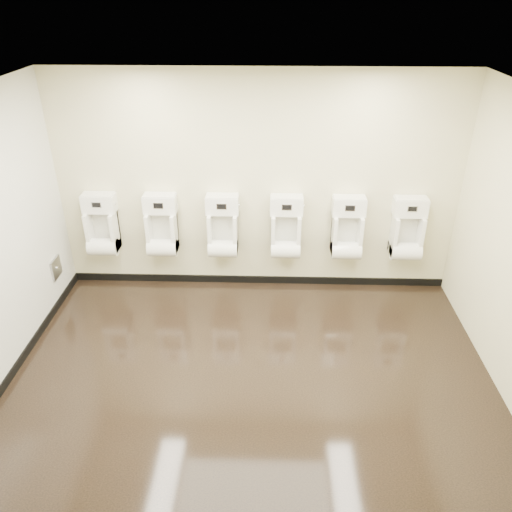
{
  "coord_description": "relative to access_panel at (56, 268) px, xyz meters",
  "views": [
    {
      "loc": [
        0.17,
        -4.06,
        3.62
      ],
      "look_at": [
        0.03,
        0.55,
        1.07
      ],
      "focal_mm": 35.0,
      "sensor_mm": 36.0,
      "label": 1
    }
  ],
  "objects": [
    {
      "name": "urinal_1",
      "position": [
        1.27,
        0.41,
        0.35
      ],
      "size": [
        0.42,
        0.32,
        0.79
      ],
      "color": "white",
      "rests_on": "back_wall"
    },
    {
      "name": "skirting_back",
      "position": [
        2.48,
        0.54,
        -0.45
      ],
      "size": [
        5.0,
        0.02,
        0.1
      ],
      "primitive_type": "cube",
      "color": "black",
      "rests_on": "ground"
    },
    {
      "name": "access_panel",
      "position": [
        0.0,
        0.0,
        0.0
      ],
      "size": [
        0.04,
        0.25,
        0.25
      ],
      "color": "#9E9EA3",
      "rests_on": "left_wall"
    },
    {
      "name": "back_wall",
      "position": [
        2.48,
        0.55,
        0.9
      ],
      "size": [
        5.0,
        0.02,
        2.8
      ],
      "primitive_type": "cube",
      "color": "beige",
      "rests_on": "ground"
    },
    {
      "name": "ceiling",
      "position": [
        2.48,
        -1.2,
        2.3
      ],
      "size": [
        5.0,
        3.5,
        0.0
      ],
      "primitive_type": "cube",
      "color": "silver"
    },
    {
      "name": "skirting_left",
      "position": [
        -0.01,
        -1.2,
        -0.45
      ],
      "size": [
        0.02,
        3.5,
        0.1
      ],
      "primitive_type": "cube",
      "color": "black",
      "rests_on": "ground"
    },
    {
      "name": "urinal_3",
      "position": [
        2.85,
        0.41,
        0.35
      ],
      "size": [
        0.42,
        0.32,
        0.79
      ],
      "color": "white",
      "rests_on": "back_wall"
    },
    {
      "name": "urinal_4",
      "position": [
        3.62,
        0.41,
        0.35
      ],
      "size": [
        0.42,
        0.32,
        0.79
      ],
      "color": "white",
      "rests_on": "back_wall"
    },
    {
      "name": "urinal_5",
      "position": [
        4.37,
        0.41,
        0.35
      ],
      "size": [
        0.42,
        0.32,
        0.79
      ],
      "color": "white",
      "rests_on": "back_wall"
    },
    {
      "name": "urinal_0",
      "position": [
        0.51,
        0.41,
        0.35
      ],
      "size": [
        0.42,
        0.32,
        0.79
      ],
      "color": "white",
      "rests_on": "back_wall"
    },
    {
      "name": "urinal_2",
      "position": [
        2.05,
        0.41,
        0.35
      ],
      "size": [
        0.42,
        0.32,
        0.79
      ],
      "color": "white",
      "rests_on": "back_wall"
    },
    {
      "name": "front_wall",
      "position": [
        2.48,
        -2.95,
        0.9
      ],
      "size": [
        5.0,
        0.02,
        2.8
      ],
      "primitive_type": "cube",
      "color": "beige",
      "rests_on": "ground"
    },
    {
      "name": "ground",
      "position": [
        2.48,
        -1.2,
        -0.5
      ],
      "size": [
        5.0,
        3.5,
        0.0
      ],
      "primitive_type": "cube",
      "color": "black",
      "rests_on": "ground"
    }
  ]
}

